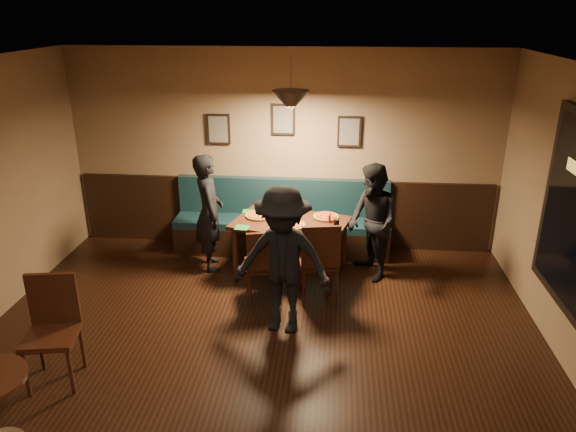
% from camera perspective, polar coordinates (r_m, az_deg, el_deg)
% --- Properties ---
extents(floor, '(7.00, 7.00, 0.00)m').
position_cam_1_polar(floor, '(5.09, -4.53, -19.07)').
color(floor, black).
rests_on(floor, ground).
extents(ceiling, '(7.00, 7.00, 0.00)m').
position_cam_1_polar(ceiling, '(3.92, -5.73, 13.97)').
color(ceiling, silver).
rests_on(ceiling, ground).
extents(wall_back, '(6.00, 0.00, 6.00)m').
position_cam_1_polar(wall_back, '(7.59, -0.48, 6.85)').
color(wall_back, '#8C704F').
rests_on(wall_back, ground).
extents(wainscot, '(5.88, 0.06, 1.00)m').
position_cam_1_polar(wainscot, '(7.84, -0.48, 0.41)').
color(wainscot, black).
rests_on(wainscot, ground).
extents(booth_bench, '(3.00, 0.60, 1.00)m').
position_cam_1_polar(booth_bench, '(7.59, -0.68, -0.31)').
color(booth_bench, '#0F232D').
rests_on(booth_bench, ground).
extents(picture_left, '(0.32, 0.04, 0.42)m').
position_cam_1_polar(picture_left, '(7.63, -7.33, 9.07)').
color(picture_left, black).
rests_on(picture_left, wall_back).
extents(picture_center, '(0.32, 0.04, 0.42)m').
position_cam_1_polar(picture_center, '(7.46, -0.51, 10.14)').
color(picture_center, black).
rests_on(picture_center, wall_back).
extents(picture_right, '(0.32, 0.04, 0.42)m').
position_cam_1_polar(picture_right, '(7.46, 6.47, 8.83)').
color(picture_right, black).
rests_on(picture_right, wall_back).
extents(pendant_lamp, '(0.44, 0.44, 0.25)m').
position_cam_1_polar(pendant_lamp, '(6.45, 0.29, 11.98)').
color(pendant_lamp, black).
rests_on(pendant_lamp, ceiling).
extents(dining_table, '(1.57, 1.22, 0.74)m').
position_cam_1_polar(dining_table, '(7.00, 0.26, -3.38)').
color(dining_table, black).
rests_on(dining_table, floor).
extents(chair_near_left, '(0.50, 0.50, 0.93)m').
position_cam_1_polar(chair_near_left, '(6.39, -2.62, -4.97)').
color(chair_near_left, black).
rests_on(chair_near_left, floor).
extents(chair_near_right, '(0.51, 0.51, 1.01)m').
position_cam_1_polar(chair_near_right, '(6.40, 3.21, -4.59)').
color(chair_near_right, black).
rests_on(chair_near_right, floor).
extents(diner_left, '(0.54, 0.66, 1.56)m').
position_cam_1_polar(diner_left, '(7.11, -8.32, 0.35)').
color(diner_left, black).
rests_on(diner_left, floor).
extents(diner_right, '(0.82, 0.90, 1.50)m').
position_cam_1_polar(diner_right, '(6.88, 8.87, -0.68)').
color(diner_right, black).
rests_on(diner_right, floor).
extents(diner_front, '(1.14, 0.79, 1.62)m').
position_cam_1_polar(diner_front, '(5.65, -0.55, -4.77)').
color(diner_front, black).
rests_on(diner_front, floor).
extents(pizza_a, '(0.42, 0.42, 0.04)m').
position_cam_1_polar(pizza_a, '(7.00, -3.05, 0.07)').
color(pizza_a, gold).
rests_on(pizza_a, dining_table).
extents(pizza_b, '(0.45, 0.45, 0.04)m').
position_cam_1_polar(pizza_b, '(6.69, 0.33, -0.93)').
color(pizza_b, '#CD6126').
rests_on(pizza_b, dining_table).
extents(pizza_c, '(0.36, 0.36, 0.04)m').
position_cam_1_polar(pizza_c, '(6.97, 4.02, -0.04)').
color(pizza_c, orange).
rests_on(pizza_c, dining_table).
extents(soda_glass, '(0.09, 0.09, 0.16)m').
position_cam_1_polar(soda_glass, '(6.55, 5.10, -0.98)').
color(soda_glass, black).
rests_on(soda_glass, dining_table).
extents(tabasco_bottle, '(0.04, 0.04, 0.13)m').
position_cam_1_polar(tabasco_bottle, '(6.80, 4.41, -0.21)').
color(tabasco_bottle, maroon).
rests_on(tabasco_bottle, dining_table).
extents(napkin_a, '(0.16, 0.16, 0.01)m').
position_cam_1_polar(napkin_a, '(7.20, -4.19, 0.50)').
color(napkin_a, '#1B671B').
rests_on(napkin_a, dining_table).
extents(napkin_b, '(0.18, 0.18, 0.01)m').
position_cam_1_polar(napkin_b, '(6.67, -4.88, -1.23)').
color(napkin_b, '#1C6B2E').
rests_on(napkin_b, dining_table).
extents(cutlery_set, '(0.17, 0.05, 0.00)m').
position_cam_1_polar(cutlery_set, '(6.54, -0.28, -1.64)').
color(cutlery_set, silver).
rests_on(cutlery_set, dining_table).
extents(cafe_chair_far, '(0.53, 0.53, 1.02)m').
position_cam_1_polar(cafe_chair_far, '(5.46, -23.74, -11.33)').
color(cafe_chair_far, '#311D0D').
rests_on(cafe_chair_far, floor).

